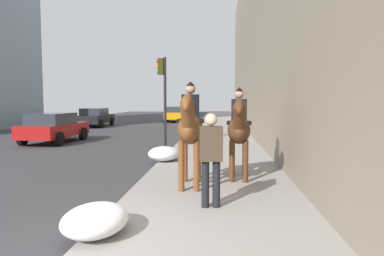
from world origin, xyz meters
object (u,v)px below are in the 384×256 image
mounted_horse_near (190,128)px  car_mid_lane (95,117)px  car_far_lane (54,127)px  pedestrian_greeting (211,154)px  mounted_horse_far (239,129)px  traffic_light_near_curb (163,87)px  car_near_lane (176,114)px

mounted_horse_near → car_mid_lane: bearing=-155.8°
mounted_horse_near → car_far_lane: (8.80, 7.34, -0.69)m
pedestrian_greeting → mounted_horse_far: bearing=-21.4°
mounted_horse_near → car_far_lane: mounted_horse_near is taller
traffic_light_near_curb → pedestrian_greeting: bearing=-165.7°
mounted_horse_near → car_near_lane: 26.11m
car_mid_lane → mounted_horse_near: bearing=-156.4°
mounted_horse_near → pedestrian_greeting: size_ratio=1.38×
mounted_horse_near → car_mid_lane: mounted_horse_near is taller
traffic_light_near_curb → car_mid_lane: bearing=31.5°
pedestrian_greeting → traffic_light_near_curb: bearing=7.3°
car_far_lane → traffic_light_near_curb: traffic_light_near_curb is taller
car_near_lane → car_mid_lane: bearing=-41.3°
car_mid_lane → car_far_lane: same height
car_far_lane → mounted_horse_far: bearing=-130.2°
car_mid_lane → car_far_lane: (-10.55, -1.69, 0.00)m
car_near_lane → car_far_lane: 17.48m
mounted_horse_near → mounted_horse_far: bearing=129.3°
pedestrian_greeting → traffic_light_near_curb: 9.44m
pedestrian_greeting → car_mid_lane: bearing=17.6°
mounted_horse_near → pedestrian_greeting: mounted_horse_near is taller
mounted_horse_far → pedestrian_greeting: 2.51m
mounted_horse_far → pedestrian_greeting: mounted_horse_far is taller
mounted_horse_far → car_far_lane: 11.56m
car_mid_lane → car_near_lane: bearing=-41.7°
mounted_horse_near → pedestrian_greeting: (-1.48, -0.50, -0.35)m
car_far_lane → mounted_horse_near: bearing=-137.5°
mounted_horse_near → traffic_light_near_curb: (7.55, 1.80, 1.16)m
pedestrian_greeting → car_mid_lane: 22.90m
car_near_lane → car_far_lane: bearing=-13.7°
car_far_lane → traffic_light_near_curb: (-1.25, -5.53, 1.85)m
pedestrian_greeting → car_near_lane: bearing=1.4°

